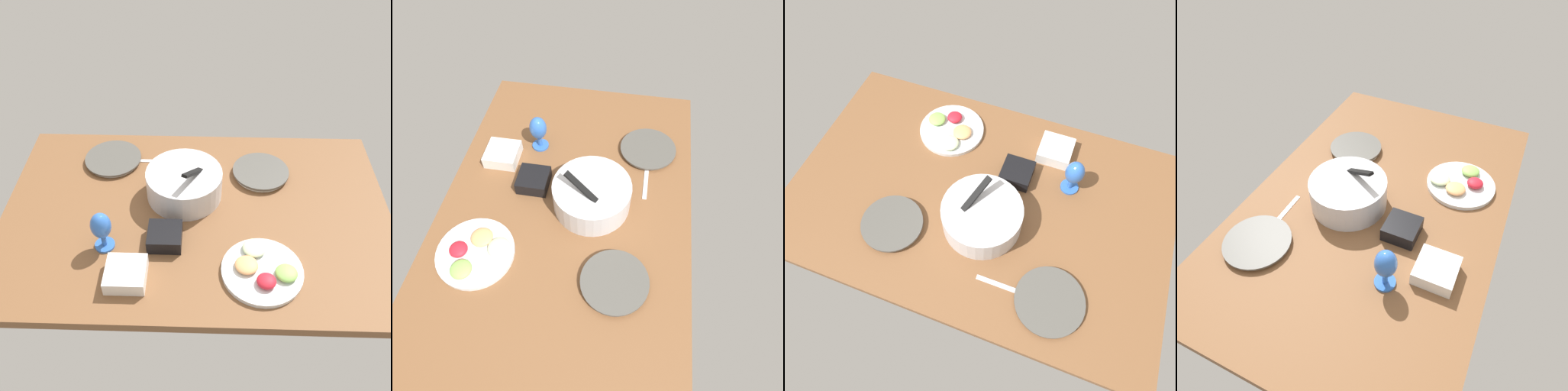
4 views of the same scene
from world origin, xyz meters
TOP-DOWN VIEW (x-y plane):
  - ground_plane at (0.00, 0.00)cm, footprint 160.00×104.00cm
  - dinner_plate_left at (-39.47, 31.87)cm, footprint 25.83×25.83cm
  - dinner_plate_right at (28.15, 24.17)cm, footprint 25.02×25.02cm
  - mixing_bowl at (-5.39, 10.56)cm, footprint 31.86×31.86cm
  - fruit_platter at (24.69, -29.26)cm, footprint 29.85×29.85cm
  - hurricane_glass_blue at (-34.61, -18.65)cm, footprint 7.77×7.77cm
  - square_bowl_white at (-24.16, -33.59)cm, footprint 14.46×14.46cm
  - square_bowl_black at (-11.65, -15.87)cm, footprint 13.01×13.01cm
  - fork_by_left_plate at (-20.32, 32.27)cm, footprint 18.00×1.82cm

SIDE VIEW (x-z plane):
  - ground_plane at x=0.00cm, z-range -4.00..0.00cm
  - fork_by_left_plate at x=-20.32cm, z-range 0.00..0.60cm
  - dinner_plate_left at x=-39.47cm, z-range 0.04..2.23cm
  - dinner_plate_right at x=28.15cm, z-range 0.05..2.75cm
  - fruit_platter at x=24.69cm, z-range -0.87..4.08cm
  - square_bowl_white at x=-24.16cm, z-range 0.33..6.08cm
  - square_bowl_black at x=-11.65cm, z-range 0.34..6.34cm
  - mixing_bowl at x=-5.39cm, z-range -3.31..16.79cm
  - hurricane_glass_blue at x=-34.61cm, z-range 1.91..19.07cm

